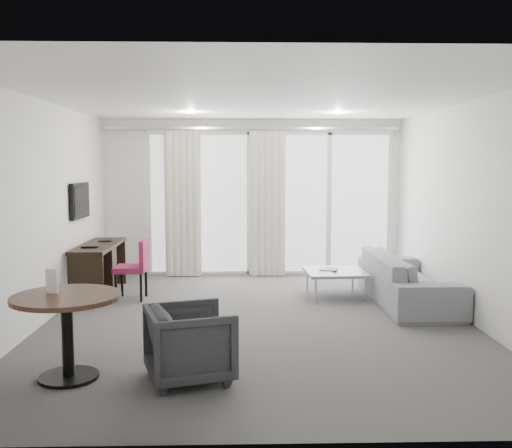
{
  "coord_description": "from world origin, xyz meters",
  "views": [
    {
      "loc": [
        -0.2,
        -6.61,
        1.84
      ],
      "look_at": [
        0.0,
        0.6,
        1.1
      ],
      "focal_mm": 40.0,
      "sensor_mm": 36.0,
      "label": 1
    }
  ],
  "objects_px": {
    "desk_chair": "(131,269)",
    "rattan_chair_a": "(278,242)",
    "tub_armchair": "(190,343)",
    "sofa": "(407,279)",
    "coffee_table": "(335,283)",
    "desk": "(99,269)",
    "rattan_chair_b": "(331,240)",
    "round_table": "(68,337)"
  },
  "relations": [
    {
      "from": "desk_chair",
      "to": "rattan_chair_a",
      "type": "bearing_deg",
      "value": 54.74
    },
    {
      "from": "rattan_chair_a",
      "to": "tub_armchair",
      "type": "bearing_deg",
      "value": -110.14
    },
    {
      "from": "sofa",
      "to": "coffee_table",
      "type": "bearing_deg",
      "value": 65.83
    },
    {
      "from": "rattan_chair_a",
      "to": "desk",
      "type": "bearing_deg",
      "value": -145.83
    },
    {
      "from": "tub_armchair",
      "to": "rattan_chair_b",
      "type": "distance_m",
      "value": 6.28
    },
    {
      "from": "rattan_chair_a",
      "to": "rattan_chair_b",
      "type": "xyz_separation_m",
      "value": [
        1.01,
        -0.03,
        0.04
      ]
    },
    {
      "from": "sofa",
      "to": "desk",
      "type": "bearing_deg",
      "value": 81.42
    },
    {
      "from": "round_table",
      "to": "coffee_table",
      "type": "xyz_separation_m",
      "value": [
        2.83,
        3.04,
        -0.19
      ]
    },
    {
      "from": "rattan_chair_a",
      "to": "sofa",
      "type": "bearing_deg",
      "value": -73.85
    },
    {
      "from": "desk",
      "to": "round_table",
      "type": "height_order",
      "value": "round_table"
    },
    {
      "from": "round_table",
      "to": "coffee_table",
      "type": "bearing_deg",
      "value": 47.1
    },
    {
      "from": "desk_chair",
      "to": "rattan_chair_a",
      "type": "relative_size",
      "value": 1.04
    },
    {
      "from": "tub_armchair",
      "to": "rattan_chair_b",
      "type": "bearing_deg",
      "value": -37.02
    },
    {
      "from": "desk_chair",
      "to": "rattan_chair_a",
      "type": "height_order",
      "value": "desk_chair"
    },
    {
      "from": "desk",
      "to": "sofa",
      "type": "xyz_separation_m",
      "value": [
        4.27,
        -0.64,
        -0.03
      ]
    },
    {
      "from": "desk",
      "to": "round_table",
      "type": "bearing_deg",
      "value": -80.78
    },
    {
      "from": "rattan_chair_b",
      "to": "desk",
      "type": "bearing_deg",
      "value": -151.45
    },
    {
      "from": "round_table",
      "to": "rattan_chair_a",
      "type": "xyz_separation_m",
      "value": [
        2.21,
        5.86,
        0.03
      ]
    },
    {
      "from": "tub_armchair",
      "to": "coffee_table",
      "type": "distance_m",
      "value": 3.57
    },
    {
      "from": "desk",
      "to": "desk_chair",
      "type": "height_order",
      "value": "desk_chair"
    },
    {
      "from": "tub_armchair",
      "to": "rattan_chair_a",
      "type": "distance_m",
      "value": 6.03
    },
    {
      "from": "desk",
      "to": "sofa",
      "type": "bearing_deg",
      "value": -8.58
    },
    {
      "from": "desk_chair",
      "to": "tub_armchair",
      "type": "distance_m",
      "value": 3.2
    },
    {
      "from": "sofa",
      "to": "rattan_chair_a",
      "type": "relative_size",
      "value": 2.8
    },
    {
      "from": "desk_chair",
      "to": "round_table",
      "type": "xyz_separation_m",
      "value": [
        0.02,
        -2.95,
        -0.05
      ]
    },
    {
      "from": "desk_chair",
      "to": "tub_armchair",
      "type": "height_order",
      "value": "desk_chair"
    },
    {
      "from": "desk_chair",
      "to": "rattan_chair_b",
      "type": "height_order",
      "value": "rattan_chair_b"
    },
    {
      "from": "tub_armchair",
      "to": "rattan_chair_a",
      "type": "bearing_deg",
      "value": -27.87
    },
    {
      "from": "tub_armchair",
      "to": "rattan_chair_b",
      "type": "xyz_separation_m",
      "value": [
        2.16,
        5.9,
        0.12
      ]
    },
    {
      "from": "rattan_chair_a",
      "to": "rattan_chair_b",
      "type": "relative_size",
      "value": 0.91
    },
    {
      "from": "round_table",
      "to": "sofa",
      "type": "height_order",
      "value": "round_table"
    },
    {
      "from": "round_table",
      "to": "coffee_table",
      "type": "distance_m",
      "value": 4.16
    },
    {
      "from": "desk",
      "to": "rattan_chair_b",
      "type": "bearing_deg",
      "value": 34.29
    },
    {
      "from": "desk",
      "to": "rattan_chair_a",
      "type": "xyz_separation_m",
      "value": [
        2.74,
        2.58,
        0.04
      ]
    },
    {
      "from": "desk_chair",
      "to": "coffee_table",
      "type": "relative_size",
      "value": 1.01
    },
    {
      "from": "coffee_table",
      "to": "rattan_chair_b",
      "type": "relative_size",
      "value": 0.93
    },
    {
      "from": "tub_armchair",
      "to": "coffee_table",
      "type": "height_order",
      "value": "tub_armchair"
    },
    {
      "from": "desk_chair",
      "to": "desk",
      "type": "bearing_deg",
      "value": 149.97
    },
    {
      "from": "desk_chair",
      "to": "coffee_table",
      "type": "bearing_deg",
      "value": 3.9
    },
    {
      "from": "coffee_table",
      "to": "rattan_chair_b",
      "type": "bearing_deg",
      "value": 82.02
    },
    {
      "from": "rattan_chair_a",
      "to": "rattan_chair_b",
      "type": "bearing_deg",
      "value": -10.75
    },
    {
      "from": "sofa",
      "to": "rattan_chair_b",
      "type": "distance_m",
      "value": 3.24
    }
  ]
}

